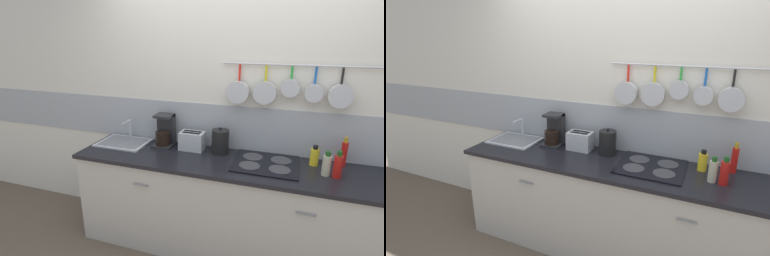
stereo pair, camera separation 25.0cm
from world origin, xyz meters
TOP-DOWN VIEW (x-y plane):
  - ground_plane at (0.00, 0.00)m, footprint 12.00×12.00m
  - wall_back at (0.00, 0.35)m, footprint 7.20×0.16m
  - cabinet_base at (0.00, -0.00)m, footprint 2.62×0.60m
  - countertop at (0.00, 0.00)m, footprint 2.66×0.62m
  - sink_basin at (-1.05, 0.11)m, footprint 0.48×0.37m
  - coffee_maker at (-0.64, 0.19)m, footprint 0.19×0.20m
  - toaster at (-0.36, 0.17)m, footprint 0.24×0.15m
  - kettle at (-0.09, 0.18)m, footprint 0.16×0.16m
  - cooktop at (0.33, 0.05)m, footprint 0.53×0.48m
  - bottle_olive_oil at (0.70, 0.17)m, footprint 0.07×0.07m
  - bottle_sesame_oil at (0.78, -0.00)m, footprint 0.06×0.06m
  - bottle_cooking_wine at (0.86, -0.01)m, footprint 0.06×0.06m
  - bottle_hot_sauce at (0.92, 0.23)m, footprint 0.05×0.05m

SIDE VIEW (x-z plane):
  - ground_plane at x=0.00m, z-range 0.00..0.00m
  - cabinet_base at x=0.00m, z-range 0.00..0.85m
  - countertop at x=0.00m, z-range 0.85..0.88m
  - cooktop at x=0.33m, z-range 0.88..0.90m
  - sink_basin at x=-1.05m, z-range 0.79..1.00m
  - bottle_olive_oil at x=0.70m, z-range 0.87..1.04m
  - toaster at x=-0.36m, z-range 0.88..1.05m
  - bottle_sesame_oil at x=0.78m, z-range 0.87..1.06m
  - bottle_cooking_wine at x=0.86m, z-range 0.87..1.08m
  - kettle at x=-0.09m, z-range 0.87..1.11m
  - bottle_hot_sauce at x=0.92m, z-range 0.87..1.11m
  - coffee_maker at x=-0.64m, z-range 0.85..1.16m
  - wall_back at x=0.00m, z-range -0.03..2.57m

